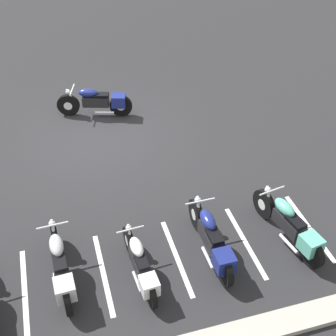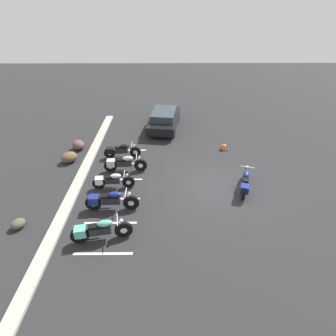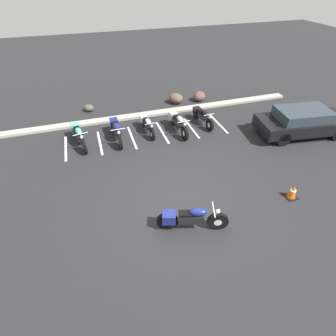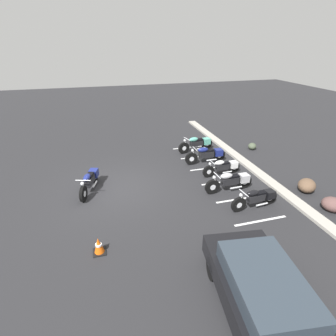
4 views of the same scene
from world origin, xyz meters
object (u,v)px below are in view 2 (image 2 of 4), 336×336
Objects in this scene: parked_bike_0 at (98,230)px; car_black at (164,119)px; landscape_rock_0 at (18,224)px; landscape_rock_2 at (69,157)px; landscape_rock_1 at (78,145)px; motorcycle_navy_featured at (245,182)px; parked_bike_3 at (123,163)px; parked_bike_1 at (109,200)px; parked_bike_2 at (111,181)px; parked_bike_4 at (120,151)px; traffic_cone at (224,146)px.

car_black is (10.20, -2.37, 0.21)m from parked_bike_0.
landscape_rock_0 is at bearing 158.74° from parked_bike_0.
landscape_rock_1 is at bearing -3.69° from landscape_rock_2.
landscape_rock_2 is (-1.47, 0.09, 0.01)m from landscape_rock_1.
parked_bike_0 reaches higher than landscape_rock_1.
motorcycle_navy_featured is 3.83× the size of landscape_rock_0.
parked_bike_0 is 2.59× the size of landscape_rock_2.
parked_bike_3 is at bearing 76.45° from parked_bike_0.
landscape_rock_0 is (-2.33, 9.43, -0.27)m from motorcycle_navy_featured.
parked_bike_1 reaches higher than motorcycle_navy_featured.
parked_bike_2 is (0.23, 6.23, -0.05)m from motorcycle_navy_featured.
parked_bike_1 is at bearing -143.43° from landscape_rock_2.
parked_bike_4 is 3.74× the size of traffic_cone.
parked_bike_3 is 6.12m from traffic_cone.
parked_bike_0 reaches higher than motorcycle_navy_featured.
landscape_rock_1 is at bearing 138.89° from parked_bike_3.
parked_bike_0 is (-2.98, 6.14, 0.01)m from motorcycle_navy_featured.
motorcycle_navy_featured is at bearing -5.96° from parked_bike_2.
motorcycle_navy_featured is 9.36m from landscape_rock_2.
car_black is 5.99m from landscape_rock_1.
parked_bike_2 is at bearing 96.10° from parked_bike_1.
landscape_rock_1 is at bearing 82.85° from motorcycle_navy_featured.
car_black reaches higher than parked_bike_1.
parked_bike_2 is at bearing 168.43° from car_black.
landscape_rock_2 is at bearing -174.96° from parked_bike_4.
motorcycle_navy_featured is 2.72× the size of landscape_rock_1.
parked_bike_0 is at bearing -93.74° from parked_bike_1.
car_black is (7.23, 3.77, 0.22)m from motorcycle_navy_featured.
parked_bike_4 is 2.84m from landscape_rock_1.
parked_bike_3 reaches higher than landscape_rock_2.
parked_bike_2 is at bearing -94.99° from parked_bike_4.
parked_bike_0 is 3.37m from landscape_rock_0.
parked_bike_1 reaches higher than parked_bike_4.
car_black is (8.51, -2.28, 0.21)m from parked_bike_1.
car_black is at bearing 66.77° from parked_bike_2.
landscape_rock_2 is (5.64, 2.83, -0.18)m from parked_bike_0.
landscape_rock_2 is (0.96, 3.10, -0.17)m from parked_bike_3.
landscape_rock_1 is at bearing 129.10° from car_black.
motorcycle_navy_featured is 2.48× the size of landscape_rock_2.
parked_bike_4 is at bearing 80.50° from parked_bike_0.
motorcycle_navy_featured reaches higher than parked_bike_2.
traffic_cone is at bearing 28.12° from parked_bike_2.
landscape_rock_1 is (5.40, 2.83, -0.19)m from parked_bike_1.
parked_bike_4 is at bearing 98.13° from traffic_cone.
parked_bike_4 is at bearing -30.44° from landscape_rock_0.
traffic_cone is (-0.13, -8.68, -0.02)m from landscape_rock_1.
parked_bike_1 is 1.14× the size of parked_bike_2.
car_black is at bearing -58.74° from landscape_rock_1.
landscape_rock_0 is at bearing 175.12° from landscape_rock_1.
landscape_rock_0 is at bearing -163.41° from parked_bike_1.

